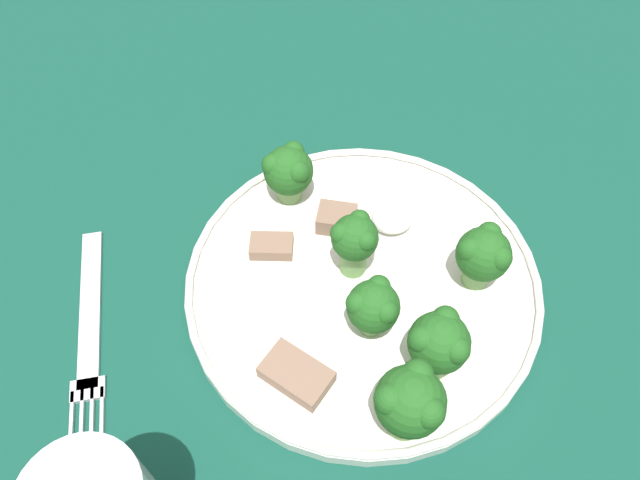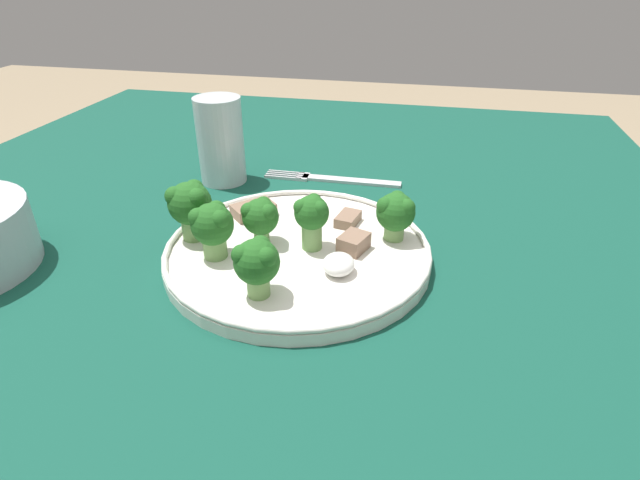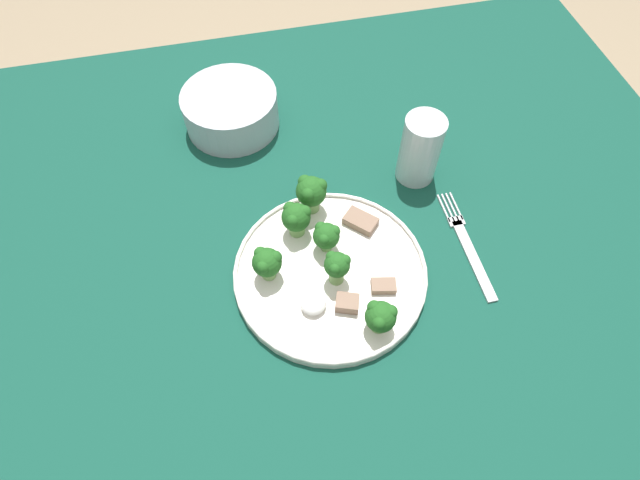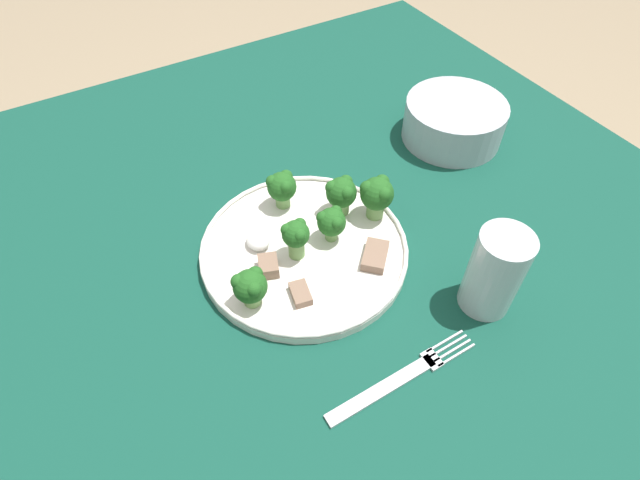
# 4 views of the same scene
# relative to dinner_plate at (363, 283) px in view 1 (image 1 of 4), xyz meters

# --- Properties ---
(table) EXTENTS (1.18, 1.03, 0.71)m
(table) POSITION_rel_dinner_plate_xyz_m (0.04, 0.06, -0.10)
(table) COLOR #114738
(table) RESTS_ON ground_plane
(dinner_plate) EXTENTS (0.27, 0.27, 0.02)m
(dinner_plate) POSITION_rel_dinner_plate_xyz_m (0.00, 0.00, 0.00)
(dinner_plate) COLOR white
(dinner_plate) RESTS_ON table
(fork) EXTENTS (0.02, 0.19, 0.00)m
(fork) POSITION_rel_dinner_plate_xyz_m (0.21, 0.00, -0.01)
(fork) COLOR silver
(fork) RESTS_ON table
(broccoli_floret_near_rim_left) EXTENTS (0.04, 0.04, 0.05)m
(broccoli_floret_near_rim_left) POSITION_rel_dinner_plate_xyz_m (0.00, 0.04, 0.03)
(broccoli_floret_near_rim_left) COLOR #709E56
(broccoli_floret_near_rim_left) RESTS_ON dinner_plate
(broccoli_floret_center_left) EXTENTS (0.05, 0.04, 0.06)m
(broccoli_floret_center_left) POSITION_rel_dinner_plate_xyz_m (-0.00, 0.11, 0.04)
(broccoli_floret_center_left) COLOR #709E56
(broccoli_floret_center_left) RESTS_ON dinner_plate
(broccoli_floret_back_left) EXTENTS (0.04, 0.04, 0.05)m
(broccoli_floret_back_left) POSITION_rel_dinner_plate_xyz_m (0.04, -0.09, 0.03)
(broccoli_floret_back_left) COLOR #709E56
(broccoli_floret_back_left) RESTS_ON dinner_plate
(broccoli_floret_front_left) EXTENTS (0.04, 0.04, 0.06)m
(broccoli_floret_front_left) POSITION_rel_dinner_plate_xyz_m (-0.03, 0.08, 0.04)
(broccoli_floret_front_left) COLOR #709E56
(broccoli_floret_front_left) RESTS_ON dinner_plate
(broccoli_floret_center_back) EXTENTS (0.04, 0.03, 0.06)m
(broccoli_floret_center_back) POSITION_rel_dinner_plate_xyz_m (0.01, -0.01, 0.04)
(broccoli_floret_center_back) COLOR #709E56
(broccoli_floret_center_back) RESTS_ON dinner_plate
(broccoli_floret_mid_cluster) EXTENTS (0.04, 0.04, 0.05)m
(broccoli_floret_mid_cluster) POSITION_rel_dinner_plate_xyz_m (-0.08, 0.01, 0.04)
(broccoli_floret_mid_cluster) COLOR #709E56
(broccoli_floret_mid_cluster) RESTS_ON dinner_plate
(meat_slice_front_slice) EXTENTS (0.04, 0.03, 0.01)m
(meat_slice_front_slice) POSITION_rel_dinner_plate_xyz_m (0.06, -0.04, 0.01)
(meat_slice_front_slice) COLOR #846651
(meat_slice_front_slice) RESTS_ON dinner_plate
(meat_slice_middle_slice) EXTENTS (0.05, 0.05, 0.01)m
(meat_slice_middle_slice) POSITION_rel_dinner_plate_xyz_m (0.06, 0.07, 0.01)
(meat_slice_middle_slice) COLOR #846651
(meat_slice_middle_slice) RESTS_ON dinner_plate
(meat_slice_rear_slice) EXTENTS (0.04, 0.03, 0.02)m
(meat_slice_rear_slice) POSITION_rel_dinner_plate_xyz_m (0.01, -0.06, 0.01)
(meat_slice_rear_slice) COLOR #846651
(meat_slice_rear_slice) RESTS_ON dinner_plate
(sauce_dollop) EXTENTS (0.03, 0.03, 0.02)m
(sauce_dollop) POSITION_rel_dinner_plate_xyz_m (-0.03, -0.05, 0.01)
(sauce_dollop) COLOR white
(sauce_dollop) RESTS_ON dinner_plate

